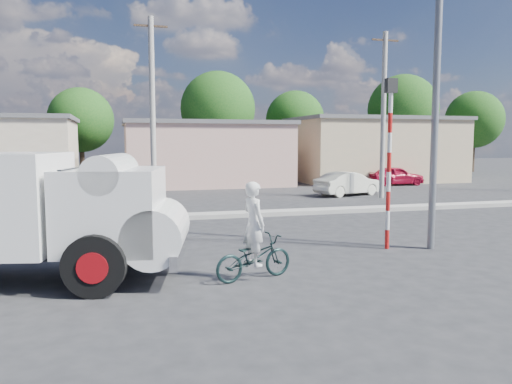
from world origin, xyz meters
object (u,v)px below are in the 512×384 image
object	(u,v)px
car_red	(396,176)
streetlight	(432,54)
truck	(25,211)
car_cream	(348,184)
traffic_pole	(389,149)
bicycle	(254,257)
cyclist	(254,238)

from	to	relation	value
car_red	streetlight	distance (m)	19.93
truck	car_cream	xyz separation A→B (m)	(13.24, 12.84, -0.81)
car_cream	traffic_pole	bearing A→B (deg)	141.58
truck	car_red	world-z (taller)	truck
bicycle	traffic_pole	xyz separation A→B (m)	(4.10, 1.86, 2.14)
truck	cyclist	size ratio (longest dim) A/B	3.86
bicycle	streetlight	distance (m)	6.94
truck	car_cream	world-z (taller)	truck
cyclist	car_red	distance (m)	23.54
car_cream	traffic_pole	size ratio (longest dim) A/B	0.85
truck	traffic_pole	size ratio (longest dim) A/B	1.50
truck	car_red	size ratio (longest dim) A/B	1.82
bicycle	streetlight	world-z (taller)	streetlight
cyclist	car_cream	world-z (taller)	cyclist
cyclist	streetlight	distance (m)	6.69
streetlight	car_cream	bearing A→B (deg)	72.79
truck	bicycle	xyz separation A→B (m)	(4.39, -1.05, -0.97)
cyclist	car_cream	xyz separation A→B (m)	(8.86, 13.89, -0.23)
bicycle	traffic_pole	size ratio (longest dim) A/B	0.39
streetlight	cyclist	bearing A→B (deg)	-162.75
bicycle	streetlight	xyz separation A→B (m)	(5.04, 1.56, 4.51)
traffic_pole	truck	bearing A→B (deg)	-174.52
car_red	truck	bearing A→B (deg)	134.62
streetlight	bicycle	bearing A→B (deg)	-162.75
truck	bicycle	bearing A→B (deg)	-1.68
car_cream	streetlight	xyz separation A→B (m)	(-3.82, -12.33, 4.35)
cyclist	truck	bearing A→B (deg)	60.69
truck	traffic_pole	world-z (taller)	traffic_pole
car_red	streetlight	world-z (taller)	streetlight
bicycle	cyclist	distance (m)	0.39
cyclist	traffic_pole	xyz separation A→B (m)	(4.10, 1.86, 1.75)
bicycle	traffic_pole	distance (m)	4.99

